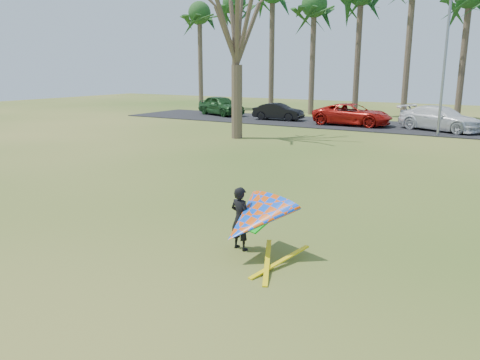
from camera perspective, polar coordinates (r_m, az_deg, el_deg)
The scene contains 12 objects.
ground at distance 11.14m, azimuth -5.34°, elevation -7.57°, with size 100.00×100.00×0.00m, color #245312.
parking_strip at distance 34.15m, azimuth 20.36°, elevation 5.94°, with size 46.00×7.00×0.06m, color black.
palm_0 at distance 48.69m, azimuth -4.96°, elevation 19.48°, with size 4.84×4.84×10.84m.
palm_1 at distance 46.57m, azimuth -0.71°, elevation 20.65°, with size 4.84×4.84×11.54m.
palm_3 at distance 42.87m, azimuth 9.04°, elevation 20.21°, with size 4.84×4.84×10.84m.
bare_tree_left at distance 27.49m, azimuth -0.40°, elevation 19.55°, with size 6.60×6.60×9.70m.
streetlight at distance 30.62m, azimuth 24.01°, elevation 13.21°, with size 2.28×0.18×8.00m.
car_0 at distance 40.89m, azimuth -2.34°, elevation 9.07°, with size 1.96×4.87×1.66m, color #1C461C.
car_1 at distance 37.05m, azimuth 4.69°, elevation 8.31°, with size 1.37×3.93×1.30m, color black.
car_2 at distance 34.40m, azimuth 13.54°, elevation 7.78°, with size 2.52×5.47×1.52m, color #B3150E.
car_3 at distance 33.15m, azimuth 23.25°, elevation 6.92°, with size 2.20×5.42×1.57m, color white.
kite_flyer at distance 10.03m, azimuth 1.43°, elevation -4.84°, with size 2.13×2.39×2.02m.
Camera 1 is at (6.20, -8.35, 3.98)m, focal length 35.00 mm.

